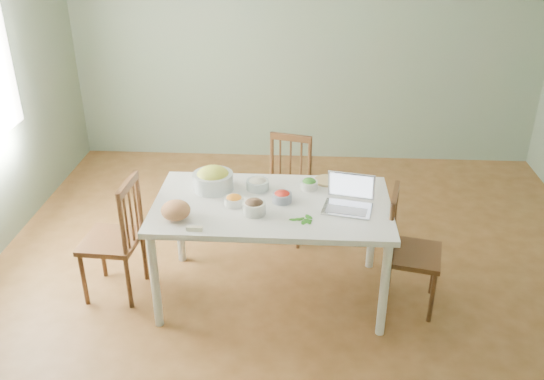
# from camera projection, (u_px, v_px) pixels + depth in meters

# --- Properties ---
(floor) EXTENTS (5.00, 5.00, 0.00)m
(floor) POSITION_uv_depth(u_px,v_px,m) (300.00, 287.00, 4.42)
(floor) COLOR brown
(floor) RESTS_ON ground
(wall_back) EXTENTS (5.00, 0.00, 2.70)m
(wall_back) POSITION_uv_depth(u_px,v_px,m) (307.00, 37.00, 6.03)
(wall_back) COLOR gray
(wall_back) RESTS_ON ground
(dining_table) EXTENTS (1.64, 0.92, 0.77)m
(dining_table) POSITION_uv_depth(u_px,v_px,m) (272.00, 250.00, 4.18)
(dining_table) COLOR white
(dining_table) RESTS_ON floor
(chair_far) EXTENTS (0.47, 0.46, 0.88)m
(chair_far) POSITION_uv_depth(u_px,v_px,m) (285.00, 190.00, 4.89)
(chair_far) COLOR #392512
(chair_far) RESTS_ON floor
(chair_left) EXTENTS (0.42, 0.43, 0.93)m
(chair_left) POSITION_uv_depth(u_px,v_px,m) (111.00, 238.00, 4.17)
(chair_left) COLOR #392512
(chair_left) RESTS_ON floor
(chair_right) EXTENTS (0.45, 0.46, 0.89)m
(chair_right) POSITION_uv_depth(u_px,v_px,m) (414.00, 251.00, 4.05)
(chair_right) COLOR #392512
(chair_right) RESTS_ON floor
(bread_boule) EXTENTS (0.25, 0.25, 0.13)m
(bread_boule) POSITION_uv_depth(u_px,v_px,m) (176.00, 210.00, 3.78)
(bread_boule) COLOR #A97046
(bread_boule) RESTS_ON dining_table
(butter_stick) EXTENTS (0.10, 0.03, 0.03)m
(butter_stick) POSITION_uv_depth(u_px,v_px,m) (195.00, 229.00, 3.67)
(butter_stick) COLOR #F4E7C7
(butter_stick) RESTS_ON dining_table
(bowl_squash) EXTENTS (0.35, 0.35, 0.17)m
(bowl_squash) POSITION_uv_depth(u_px,v_px,m) (213.00, 179.00, 4.15)
(bowl_squash) COLOR gold
(bowl_squash) RESTS_ON dining_table
(bowl_carrot) EXTENTS (0.16, 0.16, 0.07)m
(bowl_carrot) POSITION_uv_depth(u_px,v_px,m) (234.00, 200.00, 3.96)
(bowl_carrot) COLOR orange
(bowl_carrot) RESTS_ON dining_table
(bowl_onion) EXTENTS (0.19, 0.19, 0.09)m
(bowl_onion) POSITION_uv_depth(u_px,v_px,m) (258.00, 183.00, 4.17)
(bowl_onion) COLOR beige
(bowl_onion) RESTS_ON dining_table
(bowl_mushroom) EXTENTS (0.18, 0.18, 0.10)m
(bowl_mushroom) POSITION_uv_depth(u_px,v_px,m) (254.00, 207.00, 3.85)
(bowl_mushroom) COLOR black
(bowl_mushroom) RESTS_ON dining_table
(bowl_redpep) EXTENTS (0.15, 0.15, 0.08)m
(bowl_redpep) POSITION_uv_depth(u_px,v_px,m) (282.00, 196.00, 4.00)
(bowl_redpep) COLOR red
(bowl_redpep) RESTS_ON dining_table
(bowl_broccoli) EXTENTS (0.13, 0.13, 0.08)m
(bowl_broccoli) POSITION_uv_depth(u_px,v_px,m) (309.00, 184.00, 4.18)
(bowl_broccoli) COLOR #2B691E
(bowl_broccoli) RESTS_ON dining_table
(flatbread) EXTENTS (0.22, 0.22, 0.02)m
(flatbread) POSITION_uv_depth(u_px,v_px,m) (327.00, 181.00, 4.29)
(flatbread) COLOR #CEB380
(flatbread) RESTS_ON dining_table
(basil_bunch) EXTENTS (0.18, 0.18, 0.02)m
(basil_bunch) POSITION_uv_depth(u_px,v_px,m) (301.00, 219.00, 3.79)
(basil_bunch) COLOR #13540A
(basil_bunch) RESTS_ON dining_table
(laptop) EXTENTS (0.37, 0.34, 0.22)m
(laptop) POSITION_uv_depth(u_px,v_px,m) (348.00, 195.00, 3.86)
(laptop) COLOR #B8B8C0
(laptop) RESTS_ON dining_table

